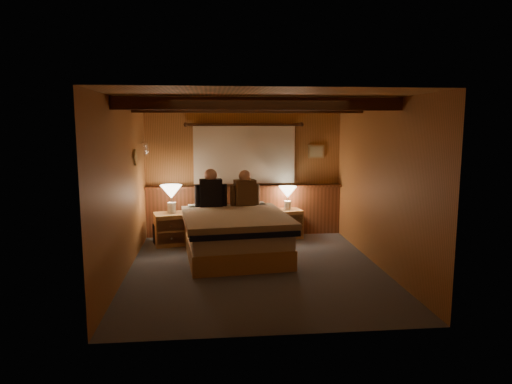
{
  "coord_description": "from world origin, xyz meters",
  "views": [
    {
      "loc": [
        -0.62,
        -6.29,
        2.07
      ],
      "look_at": [
        0.05,
        0.4,
        1.06
      ],
      "focal_mm": 32.0,
      "sensor_mm": 36.0,
      "label": 1
    }
  ],
  "objects": [
    {
      "name": "lamp_right",
      "position": [
        0.76,
        1.76,
        0.82
      ],
      "size": [
        0.33,
        0.33,
        0.43
      ],
      "color": "white",
      "rests_on": "nightstand_right"
    },
    {
      "name": "wall_back",
      "position": [
        0.0,
        2.1,
        1.2
      ],
      "size": [
        3.6,
        0.0,
        3.6
      ],
      "primitive_type": "plane",
      "rotation": [
        1.57,
        0.0,
        0.0
      ],
      "color": "#B57241",
      "rests_on": "floor"
    },
    {
      "name": "person_right",
      "position": [
        -0.04,
        1.37,
        0.93
      ],
      "size": [
        0.51,
        0.27,
        0.63
      ],
      "rotation": [
        0.0,
        0.0,
        0.21
      ],
      "color": "#49311D",
      "rests_on": "bed"
    },
    {
      "name": "person_left",
      "position": [
        -0.62,
        1.33,
        0.94
      ],
      "size": [
        0.55,
        0.24,
        0.66
      ],
      "rotation": [
        0.0,
        0.0,
        0.07
      ],
      "color": "black",
      "rests_on": "bed"
    },
    {
      "name": "wall_front",
      "position": [
        0.0,
        -2.1,
        1.2
      ],
      "size": [
        3.6,
        0.0,
        3.6
      ],
      "primitive_type": "plane",
      "rotation": [
        -1.57,
        0.0,
        0.0
      ],
      "color": "#B57241",
      "rests_on": "floor"
    },
    {
      "name": "coat_rail",
      "position": [
        -1.72,
        1.58,
        1.67
      ],
      "size": [
        0.05,
        0.55,
        0.24
      ],
      "color": "white",
      "rests_on": "wall_left"
    },
    {
      "name": "ceiling_beams",
      "position": [
        0.0,
        0.15,
        2.31
      ],
      "size": [
        3.6,
        1.65,
        0.16
      ],
      "color": "#452611",
      "rests_on": "ceiling"
    },
    {
      "name": "duffel_bag",
      "position": [
        -1.33,
        1.56,
        0.18
      ],
      "size": [
        0.63,
        0.48,
        0.4
      ],
      "rotation": [
        0.0,
        0.0,
        0.3
      ],
      "color": "black",
      "rests_on": "floor"
    },
    {
      "name": "framed_print",
      "position": [
        1.35,
        2.08,
        1.55
      ],
      "size": [
        0.3,
        0.04,
        0.25
      ],
      "color": "tan",
      "rests_on": "wall_back"
    },
    {
      "name": "wall_right",
      "position": [
        1.8,
        0.0,
        1.2
      ],
      "size": [
        0.0,
        4.2,
        4.2
      ],
      "primitive_type": "plane",
      "rotation": [
        1.57,
        0.0,
        -1.57
      ],
      "color": "#B57241",
      "rests_on": "floor"
    },
    {
      "name": "floor",
      "position": [
        0.0,
        0.0,
        0.0
      ],
      "size": [
        4.2,
        4.2,
        0.0
      ],
      "primitive_type": "plane",
      "color": "#484B56",
      "rests_on": "ground"
    },
    {
      "name": "bed",
      "position": [
        -0.26,
        0.69,
        0.36
      ],
      "size": [
        1.75,
        2.15,
        0.68
      ],
      "rotation": [
        0.0,
        0.0,
        0.11
      ],
      "color": "tan",
      "rests_on": "floor"
    },
    {
      "name": "ceiling",
      "position": [
        0.0,
        0.0,
        2.4
      ],
      "size": [
        4.2,
        4.2,
        0.0
      ],
      "primitive_type": "plane",
      "rotation": [
        3.14,
        0.0,
        0.0
      ],
      "color": "tan",
      "rests_on": "wall_back"
    },
    {
      "name": "wainscot",
      "position": [
        0.0,
        2.04,
        0.49
      ],
      "size": [
        3.6,
        0.23,
        0.94
      ],
      "color": "brown",
      "rests_on": "wall_back"
    },
    {
      "name": "lamp_left",
      "position": [
        -1.29,
        1.5,
        0.89
      ],
      "size": [
        0.37,
        0.37,
        0.48
      ],
      "color": "white",
      "rests_on": "nightstand_left"
    },
    {
      "name": "nightstand_left",
      "position": [
        -1.34,
        1.47,
        0.27
      ],
      "size": [
        0.58,
        0.54,
        0.55
      ],
      "rotation": [
        0.0,
        0.0,
        0.21
      ],
      "color": "tan",
      "rests_on": "floor"
    },
    {
      "name": "curtain_window",
      "position": [
        0.0,
        2.03,
        1.52
      ],
      "size": [
        2.18,
        0.09,
        1.11
      ],
      "color": "#452611",
      "rests_on": "wall_back"
    },
    {
      "name": "nightstand_right",
      "position": [
        0.76,
        1.76,
        0.26
      ],
      "size": [
        0.55,
        0.51,
        0.52
      ],
      "rotation": [
        0.0,
        0.0,
        0.21
      ],
      "color": "tan",
      "rests_on": "floor"
    },
    {
      "name": "wall_left",
      "position": [
        -1.8,
        0.0,
        1.2
      ],
      "size": [
        0.0,
        4.2,
        4.2
      ],
      "primitive_type": "plane",
      "rotation": [
        1.57,
        0.0,
        1.57
      ],
      "color": "#B57241",
      "rests_on": "floor"
    }
  ]
}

